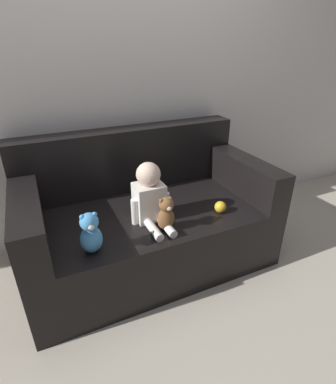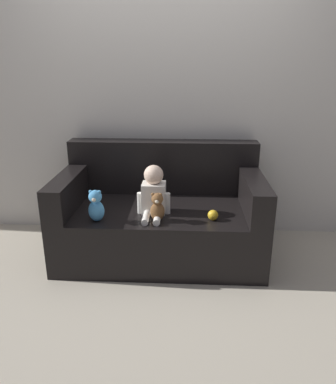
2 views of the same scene
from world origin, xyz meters
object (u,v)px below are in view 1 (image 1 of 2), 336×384
object	(u,v)px
couch	(146,218)
plush_toy_side	(91,233)
person_baby	(150,197)
teddy_bear_brown	(165,214)
toy_ball	(220,207)

from	to	relation	value
couch	plush_toy_side	distance (m)	0.62
couch	person_baby	world-z (taller)	couch
person_baby	teddy_bear_brown	world-z (taller)	person_baby
plush_toy_side	person_baby	bearing A→B (deg)	23.63
plush_toy_side	toy_ball	size ratio (longest dim) A/B	3.12
person_baby	teddy_bear_brown	size ratio (longest dim) A/B	1.72
couch	toy_ball	xyz separation A→B (m)	(0.40, -0.31, 0.15)
person_baby	plush_toy_side	distance (m)	0.44
teddy_bear_brown	plush_toy_side	world-z (taller)	plush_toy_side
couch	person_baby	xyz separation A→B (m)	(-0.04, -0.19, 0.27)
teddy_bear_brown	toy_ball	bearing A→B (deg)	4.68
person_baby	couch	bearing A→B (deg)	78.50
toy_ball	couch	bearing A→B (deg)	142.73
couch	teddy_bear_brown	xyz separation A→B (m)	(-0.00, -0.34, 0.22)
teddy_bear_brown	toy_ball	world-z (taller)	teddy_bear_brown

